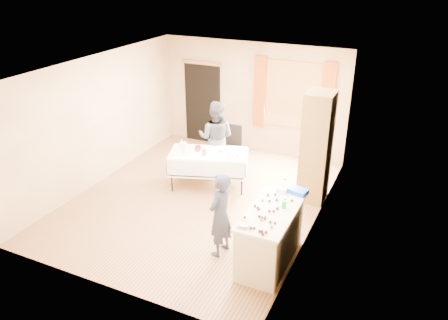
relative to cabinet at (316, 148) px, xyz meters
The scene contains 29 objects.
floor 2.47m from the cabinet, 153.39° to the right, with size 4.50×5.50×0.02m, color #9E7047.
ceiling 2.71m from the cabinet, 153.39° to the right, with size 4.50×5.50×0.02m, color white.
wall_back 2.67m from the cabinet, 138.46° to the left, with size 4.50×0.02×2.60m, color tan.
wall_front 4.26m from the cabinet, 117.91° to the right, with size 4.50×0.02×2.60m, color tan.
wall_left 4.37m from the cabinet, 166.80° to the right, with size 0.02×5.50×2.60m, color tan.
wall_right 1.06m from the cabinet, 74.85° to the right, with size 0.02×5.50×2.60m, color tan.
window_frame 2.03m from the cabinet, 119.88° to the left, with size 1.32×0.06×1.52m, color olive.
window_pane 2.02m from the cabinet, 120.10° to the left, with size 1.20×0.02×1.40m, color white.
curtain_left 2.47m from the cabinet, 136.61° to the left, with size 0.28×0.06×1.65m, color #8A3C14.
curtain_right 1.74m from the cabinet, 97.15° to the left, with size 0.28×0.06×1.65m, color #8A3C14.
doorway 3.72m from the cabinet, 152.22° to the left, with size 0.95×0.04×2.00m, color black.
door_lintel 3.82m from the cabinet, 152.63° to the left, with size 1.05×0.06×0.08m, color olive.
cabinet is the anchor object (origin of this frame).
counter 2.30m from the cabinet, 92.58° to the right, with size 0.68×1.44×0.91m.
party_table 2.19m from the cabinet, 169.20° to the right, with size 1.73×1.26×0.75m.
chair 2.28m from the cabinet, 161.77° to the left, with size 0.41×0.41×0.94m.
girl 2.53m from the cabinet, 110.62° to the right, with size 0.40×0.55×1.40m, color #232941.
woman 2.23m from the cabinet, behind, with size 0.88×0.74×1.62m, color black.
soda_can 2.08m from the cabinet, 88.80° to the right, with size 0.07×0.07×0.12m, color #049029.
mixing_bowl 2.79m from the cabinet, 96.71° to the right, with size 0.23×0.23×0.05m, color white.
foam_block 1.65m from the cabinet, 94.67° to the right, with size 0.15×0.10×0.08m, color white.
blue_basket 1.57m from the cabinet, 86.31° to the right, with size 0.30×0.20×0.08m, color blue.
pitcher 2.55m from the cabinet, 165.31° to the right, with size 0.11×0.11×0.22m, color silver.
cup_red 2.34m from the cabinet, 169.66° to the right, with size 0.16×0.16×0.10m, color #B30F29.
cup_rainbow 2.16m from the cabinet, 164.79° to the right, with size 0.14×0.14×0.11m, color red.
small_bowl 1.87m from the cabinet, behind, with size 0.22×0.22×0.05m, color white.
pastry_tray 1.60m from the cabinet, 166.81° to the right, with size 0.28×0.20×0.02m, color white.
bottle 2.70m from the cabinet, behind, with size 0.11×0.11×0.18m, color white.
cake_balls 2.36m from the cabinet, 93.13° to the right, with size 0.51×1.14×0.04m.
Camera 1 is at (3.57, -6.51, 4.27)m, focal length 35.00 mm.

